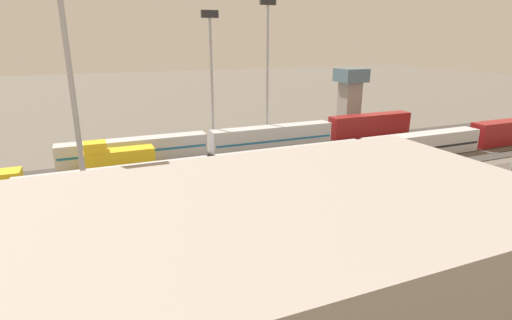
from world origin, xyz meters
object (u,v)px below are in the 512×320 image
at_px(light_mast_0, 268,54).
at_px(train_on_track_1, 117,160).
at_px(train_on_track_5, 198,199).
at_px(control_tower, 350,91).
at_px(train_on_track_3, 198,173).
at_px(light_mast_3, 69,69).
at_px(light_mast_2, 211,62).
at_px(train_on_track_0, 261,137).

bearing_deg(light_mast_0, train_on_track_1, 14.82).
bearing_deg(train_on_track_1, train_on_track_5, 108.59).
bearing_deg(control_tower, train_on_track_3, 32.74).
bearing_deg(train_on_track_5, train_on_track_1, -71.41).
height_order(train_on_track_3, train_on_track_1, train_on_track_1).
bearing_deg(train_on_track_5, train_on_track_3, -105.16).
relative_size(train_on_track_5, control_tower, 3.75).
height_order(train_on_track_3, light_mast_3, light_mast_3).
xyz_separation_m(train_on_track_1, light_mast_3, (3.96, 23.94, 14.57)).
bearing_deg(light_mast_2, train_on_track_0, 164.35).
bearing_deg(light_mast_0, train_on_track_3, 44.13).
relative_size(train_on_track_1, control_tower, 0.80).
relative_size(train_on_track_5, light_mast_2, 2.01).
distance_m(train_on_track_1, light_mast_0, 31.53).
distance_m(train_on_track_3, control_tower, 52.25).
distance_m(train_on_track_1, light_mast_2, 22.57).
xyz_separation_m(train_on_track_3, train_on_track_1, (9.44, -10.00, 0.12)).
bearing_deg(light_mast_0, light_mast_3, 45.02).
height_order(light_mast_0, control_tower, light_mast_0).
relative_size(train_on_track_3, train_on_track_0, 2.09).
distance_m(train_on_track_0, light_mast_0, 14.72).
bearing_deg(train_on_track_1, light_mast_2, -156.57).
distance_m(train_on_track_0, train_on_track_1, 25.58).
xyz_separation_m(train_on_track_1, control_tower, (-53.15, -18.11, 5.23)).
bearing_deg(light_mast_0, train_on_track_0, 46.69).
distance_m(train_on_track_0, train_on_track_5, 31.02).
xyz_separation_m(train_on_track_5, light_mast_2, (-10.13, -27.31, 12.64)).
xyz_separation_m(train_on_track_1, light_mast_0, (-27.14, -7.18, 14.35)).
relative_size(train_on_track_0, light_mast_2, 2.83).
distance_m(train_on_track_0, control_tower, 31.42).
height_order(train_on_track_0, train_on_track_1, train_on_track_1).
relative_size(train_on_track_1, light_mast_0, 0.39).
height_order(train_on_track_3, train_on_track_0, same).
bearing_deg(light_mast_0, control_tower, -157.20).
relative_size(light_mast_3, control_tower, 2.08).
bearing_deg(train_on_track_5, light_mast_2, -110.35).
xyz_separation_m(train_on_track_1, light_mast_2, (-16.86, -7.31, 13.11)).
bearing_deg(light_mast_0, light_mast_2, -0.71).
height_order(light_mast_2, control_tower, light_mast_2).
height_order(train_on_track_5, light_mast_0, light_mast_0).
xyz_separation_m(train_on_track_5, light_mast_3, (10.68, 3.94, 14.11)).
xyz_separation_m(train_on_track_0, light_mast_2, (8.23, -2.31, 13.17)).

